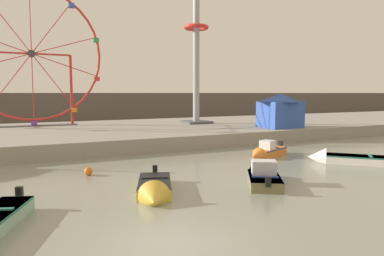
% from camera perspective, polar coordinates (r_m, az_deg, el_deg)
% --- Properties ---
extents(ground_plane, '(240.00, 240.00, 0.00)m').
position_cam_1_polar(ground_plane, '(10.66, -3.45, -18.45)').
color(ground_plane, gray).
extents(quay_promenade, '(110.00, 18.40, 1.10)m').
position_cam_1_polar(quay_promenade, '(33.22, -18.96, -1.14)').
color(quay_promenade, gray).
rests_on(quay_promenade, ground_plane).
extents(distant_town_skyline, '(140.00, 3.00, 4.40)m').
position_cam_1_polar(distant_town_skyline, '(52.12, -21.40, 3.00)').
color(distant_town_skyline, '#564C47').
rests_on(distant_town_skyline, ground_plane).
extents(motorboat_orange_hull, '(3.93, 2.50, 1.37)m').
position_cam_1_polar(motorboat_orange_hull, '(24.24, 12.22, -3.85)').
color(motorboat_orange_hull, orange).
rests_on(motorboat_orange_hull, ground_plane).
extents(motorboat_mustard_yellow, '(2.71, 4.36, 1.34)m').
position_cam_1_polar(motorboat_mustard_yellow, '(15.02, -6.25, -10.16)').
color(motorboat_mustard_yellow, gold).
rests_on(motorboat_mustard_yellow, ground_plane).
extents(motorboat_white_red_stripe, '(4.60, 4.56, 1.25)m').
position_cam_1_polar(motorboat_white_red_stripe, '(23.77, 23.94, -4.64)').
color(motorboat_white_red_stripe, silver).
rests_on(motorboat_white_red_stripe, ground_plane).
extents(motorboat_olive_wood, '(3.08, 3.82, 1.58)m').
position_cam_1_polar(motorboat_olive_wood, '(17.52, 11.66, -7.66)').
color(motorboat_olive_wood, olive).
rests_on(motorboat_olive_wood, ground_plane).
extents(ferris_wheel_red_frame, '(13.27, 1.20, 13.75)m').
position_cam_1_polar(ferris_wheel_red_frame, '(37.88, -24.97, 10.76)').
color(ferris_wheel_red_frame, red).
rests_on(ferris_wheel_red_frame, quay_promenade).
extents(drop_tower_steel_tower, '(2.80, 2.80, 16.73)m').
position_cam_1_polar(drop_tower_steel_tower, '(37.90, 0.71, 12.73)').
color(drop_tower_steel_tower, '#999EA3').
rests_on(drop_tower_steel_tower, quay_promenade).
extents(carnival_booth_blue_tent, '(3.94, 3.21, 3.25)m').
position_cam_1_polar(carnival_booth_blue_tent, '(33.96, 14.36, 2.93)').
color(carnival_booth_blue_tent, '#3356B7').
rests_on(carnival_booth_blue_tent, quay_promenade).
extents(mooring_buoy_orange, '(0.44, 0.44, 0.44)m').
position_cam_1_polar(mooring_buoy_orange, '(19.34, -16.74, -6.86)').
color(mooring_buoy_orange, orange).
rests_on(mooring_buoy_orange, ground_plane).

